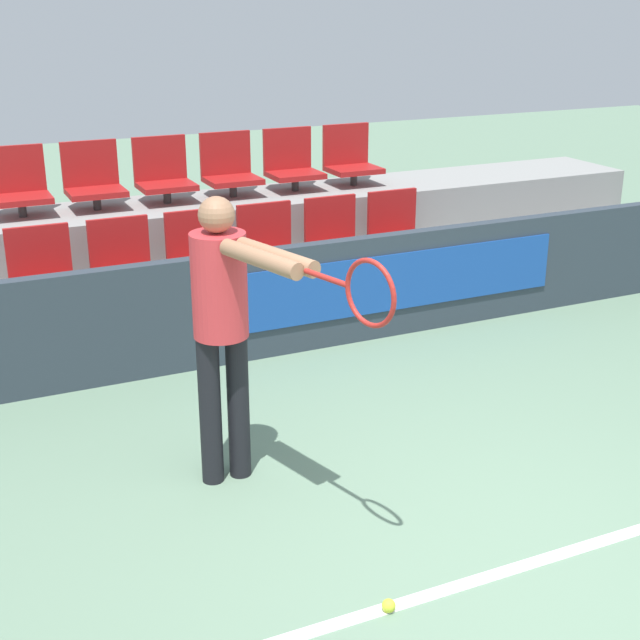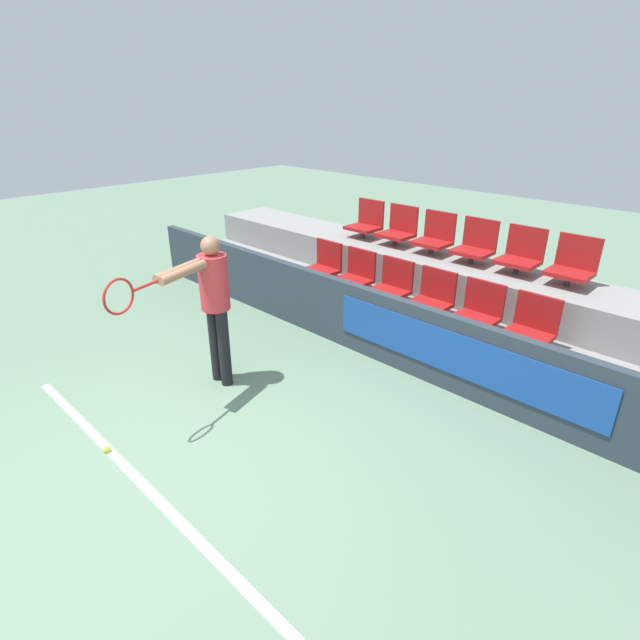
# 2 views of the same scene
# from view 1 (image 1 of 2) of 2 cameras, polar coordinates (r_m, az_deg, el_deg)

# --- Properties ---
(ground_plane) EXTENTS (30.00, 30.00, 0.00)m
(ground_plane) POSITION_cam_1_polar(r_m,az_deg,el_deg) (4.66, 12.09, -16.20)
(ground_plane) COLOR slate
(court_baseline) EXTENTS (4.58, 0.08, 0.01)m
(court_baseline) POSITION_cam_1_polar(r_m,az_deg,el_deg) (4.71, 11.40, -15.59)
(court_baseline) COLOR white
(court_baseline) RESTS_ON ground
(barrier_wall) EXTENTS (9.48, 0.14, 0.88)m
(barrier_wall) POSITION_cam_1_polar(r_m,az_deg,el_deg) (7.01, -3.33, 1.10)
(barrier_wall) COLOR #2D3842
(barrier_wall) RESTS_ON ground
(bleacher_tier_front) EXTENTS (9.08, 0.96, 0.48)m
(bleacher_tier_front) POSITION_cam_1_polar(r_m,az_deg,el_deg) (7.57, -5.06, 0.88)
(bleacher_tier_front) COLOR gray
(bleacher_tier_front) RESTS_ON ground
(bleacher_tier_middle) EXTENTS (9.08, 0.96, 0.95)m
(bleacher_tier_middle) POSITION_cam_1_polar(r_m,az_deg,el_deg) (8.36, -7.38, 4.39)
(bleacher_tier_middle) COLOR gray
(bleacher_tier_middle) RESTS_ON ground
(stadium_chair_0) EXTENTS (0.49, 0.41, 0.57)m
(stadium_chair_0) POSITION_cam_1_polar(r_m,az_deg,el_deg) (7.19, -17.35, 3.03)
(stadium_chair_0) COLOR #333333
(stadium_chair_0) RESTS_ON bleacher_tier_front
(stadium_chair_1) EXTENTS (0.49, 0.41, 0.57)m
(stadium_chair_1) POSITION_cam_1_polar(r_m,az_deg,el_deg) (7.29, -12.49, 3.71)
(stadium_chair_1) COLOR #333333
(stadium_chair_1) RESTS_ON bleacher_tier_front
(stadium_chair_2) EXTENTS (0.49, 0.41, 0.57)m
(stadium_chair_2) POSITION_cam_1_polar(r_m,az_deg,el_deg) (7.44, -7.78, 4.34)
(stadium_chair_2) COLOR #333333
(stadium_chair_2) RESTS_ON bleacher_tier_front
(stadium_chair_3) EXTENTS (0.49, 0.41, 0.57)m
(stadium_chair_3) POSITION_cam_1_polar(r_m,az_deg,el_deg) (7.64, -3.28, 4.91)
(stadium_chair_3) COLOR #333333
(stadium_chair_3) RESTS_ON bleacher_tier_front
(stadium_chair_4) EXTENTS (0.49, 0.41, 0.57)m
(stadium_chair_4) POSITION_cam_1_polar(r_m,az_deg,el_deg) (7.88, 0.98, 5.42)
(stadium_chair_4) COLOR #333333
(stadium_chair_4) RESTS_ON bleacher_tier_front
(stadium_chair_5) EXTENTS (0.49, 0.41, 0.57)m
(stadium_chair_5) POSITION_cam_1_polar(r_m,az_deg,el_deg) (8.17, 4.96, 5.87)
(stadium_chair_5) COLOR #333333
(stadium_chair_5) RESTS_ON bleacher_tier_front
(stadium_chair_6) EXTENTS (0.49, 0.41, 0.57)m
(stadium_chair_6) POSITION_cam_1_polar(r_m,az_deg,el_deg) (8.01, -18.73, 8.09)
(stadium_chair_6) COLOR #333333
(stadium_chair_6) RESTS_ON bleacher_tier_middle
(stadium_chair_7) EXTENTS (0.49, 0.41, 0.57)m
(stadium_chair_7) POSITION_cam_1_polar(r_m,az_deg,el_deg) (8.10, -14.30, 8.65)
(stadium_chair_7) COLOR #333333
(stadium_chair_7) RESTS_ON bleacher_tier_middle
(stadium_chair_8) EXTENTS (0.49, 0.41, 0.57)m
(stadium_chair_8) POSITION_cam_1_polar(r_m,az_deg,el_deg) (8.23, -9.98, 9.15)
(stadium_chair_8) COLOR #333333
(stadium_chair_8) RESTS_ON bleacher_tier_middle
(stadium_chair_9) EXTENTS (0.49, 0.41, 0.57)m
(stadium_chair_9) POSITION_cam_1_polar(r_m,az_deg,el_deg) (8.41, -5.81, 9.58)
(stadium_chair_9) COLOR #333333
(stadium_chair_9) RESTS_ON bleacher_tier_middle
(stadium_chair_10) EXTENTS (0.49, 0.41, 0.57)m
(stadium_chair_10) POSITION_cam_1_polar(r_m,az_deg,el_deg) (8.64, -1.82, 9.95)
(stadium_chair_10) COLOR #333333
(stadium_chair_10) RESTS_ON bleacher_tier_middle
(stadium_chair_11) EXTENTS (0.49, 0.41, 0.57)m
(stadium_chair_11) POSITION_cam_1_polar(r_m,az_deg,el_deg) (8.90, 1.96, 10.25)
(stadium_chair_11) COLOR #333333
(stadium_chair_11) RESTS_ON bleacher_tier_middle
(tennis_player) EXTENTS (0.54, 1.47, 1.71)m
(tennis_player) POSITION_cam_1_polar(r_m,az_deg,el_deg) (4.96, -5.94, 0.36)
(tennis_player) COLOR black
(tennis_player) RESTS_ON ground
(tennis_ball) EXTENTS (0.07, 0.07, 0.07)m
(tennis_ball) POSITION_cam_1_polar(r_m,az_deg,el_deg) (4.39, 4.42, -17.76)
(tennis_ball) COLOR #CCDB33
(tennis_ball) RESTS_ON ground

